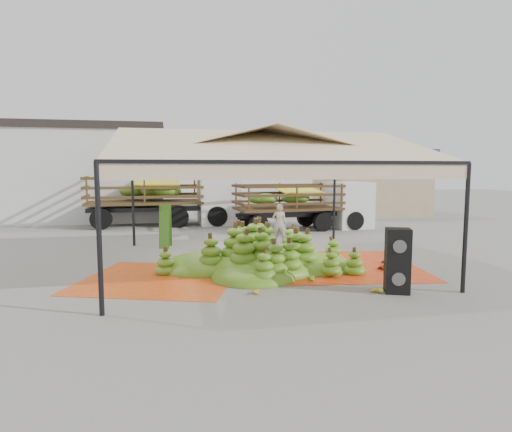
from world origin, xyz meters
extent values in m
plane|color=slate|center=(0.00, 0.00, 0.00)|extent=(90.00, 90.00, 0.00)
cylinder|color=black|center=(-4.00, -4.00, 1.50)|extent=(0.10, 0.10, 3.00)
cylinder|color=black|center=(4.00, -4.00, 1.50)|extent=(0.10, 0.10, 3.00)
cylinder|color=black|center=(-4.00, 4.00, 1.50)|extent=(0.10, 0.10, 3.00)
cylinder|color=black|center=(4.00, 4.00, 1.50)|extent=(0.10, 0.10, 3.00)
pyramid|color=beige|center=(0.00, 0.00, 3.50)|extent=(8.00, 8.00, 1.00)
cube|color=black|center=(0.00, 0.00, 3.00)|extent=(8.00, 8.00, 0.08)
cube|color=beige|center=(0.00, 0.00, 2.82)|extent=(8.00, 8.00, 0.36)
cube|color=silver|center=(-10.00, 14.00, 2.50)|extent=(14.00, 6.00, 5.00)
cube|color=black|center=(-10.00, 14.00, 5.20)|extent=(14.30, 6.30, 0.40)
cube|color=tan|center=(10.00, 13.00, 1.80)|extent=(6.00, 5.00, 3.60)
cube|color=navy|center=(10.00, 13.00, 3.85)|extent=(6.30, 5.30, 0.50)
cube|color=#E05715|center=(-2.96, -1.30, 0.01)|extent=(4.80, 4.69, 0.01)
cube|color=#EB5616|center=(2.44, -0.78, 0.01)|extent=(4.69, 4.86, 0.01)
ellipsoid|color=#3C861B|center=(-0.08, -0.71, 0.62)|extent=(5.86, 4.82, 1.25)
ellipsoid|color=gold|center=(-0.84, -3.17, 0.09)|extent=(0.42, 0.35, 0.17)
ellipsoid|color=gold|center=(1.94, -3.70, 0.10)|extent=(0.51, 0.46, 0.19)
ellipsoid|color=#531913|center=(3.15, -1.57, 0.10)|extent=(0.51, 0.44, 0.21)
ellipsoid|color=#602B16|center=(3.70, -0.86, 0.11)|extent=(0.53, 0.46, 0.22)
ellipsoid|color=#3F851B|center=(0.80, -2.24, 0.11)|extent=(0.59, 0.57, 0.21)
ellipsoid|color=#4C7418|center=(-1.31, 1.32, 2.62)|extent=(0.24, 0.24, 0.20)
ellipsoid|color=#4C7418|center=(0.19, 1.32, 2.62)|extent=(0.24, 0.24, 0.20)
cube|color=black|center=(2.49, -3.70, 0.38)|extent=(0.68, 0.64, 0.75)
cube|color=black|center=(2.49, -3.70, 1.13)|extent=(0.68, 0.64, 0.75)
imported|color=gray|center=(1.54, 3.47, 0.77)|extent=(0.66, 0.56, 1.55)
cube|color=#50381A|center=(-3.87, 10.10, 1.20)|extent=(5.79, 2.78, 0.14)
cube|color=white|center=(-0.09, 10.20, 1.32)|extent=(2.13, 2.57, 2.63)
cylinder|color=black|center=(-5.90, 8.90, 0.52)|extent=(1.04, 0.37, 1.03)
cylinder|color=black|center=(-5.96, 11.19, 0.52)|extent=(1.04, 0.37, 1.03)
cylinder|color=black|center=(-2.24, 9.00, 0.52)|extent=(1.04, 0.37, 1.03)
cylinder|color=black|center=(-2.30, 11.28, 0.52)|extent=(1.04, 0.37, 1.03)
cylinder|color=black|center=(-0.29, 9.05, 0.52)|extent=(1.04, 0.37, 1.03)
cylinder|color=black|center=(-0.35, 11.33, 0.52)|extent=(1.04, 0.37, 1.03)
ellipsoid|color=#486E17|center=(-3.87, 10.10, 1.77)|extent=(4.63, 2.18, 0.80)
cube|color=yellow|center=(-3.30, 10.11, 2.23)|extent=(2.35, 2.34, 0.28)
cube|color=#473417|center=(2.88, 7.09, 1.03)|extent=(5.11, 2.72, 0.12)
cube|color=silver|center=(6.11, 7.40, 1.13)|extent=(1.97, 2.32, 2.26)
cylinder|color=black|center=(1.22, 5.94, 0.44)|extent=(0.91, 0.38, 0.88)
cylinder|color=black|center=(1.03, 7.90, 0.44)|extent=(0.91, 0.38, 0.88)
cylinder|color=black|center=(4.35, 6.25, 0.44)|extent=(0.91, 0.38, 0.88)
cylinder|color=black|center=(4.16, 8.20, 0.44)|extent=(0.91, 0.38, 0.88)
cylinder|color=black|center=(6.01, 6.41, 0.44)|extent=(0.91, 0.38, 0.88)
cylinder|color=black|center=(5.82, 8.36, 0.44)|extent=(0.91, 0.38, 0.88)
ellipsoid|color=#447819|center=(2.88, 7.09, 1.52)|extent=(4.08, 2.14, 0.69)
cube|color=yellow|center=(3.37, 7.14, 1.91)|extent=(2.14, 2.14, 0.24)
camera|label=1|loc=(-2.66, -12.57, 2.82)|focal=30.00mm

